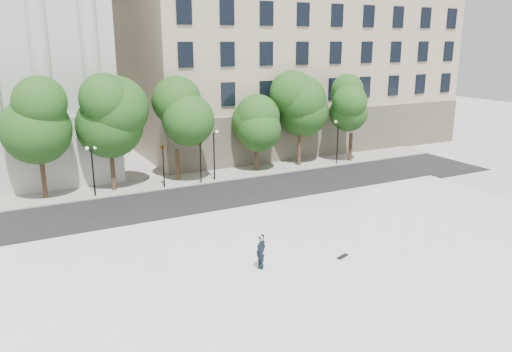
% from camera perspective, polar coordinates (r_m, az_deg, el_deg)
% --- Properties ---
extents(ground, '(160.00, 160.00, 0.00)m').
position_cam_1_polar(ground, '(23.10, 6.00, -15.87)').
color(ground, beige).
rests_on(ground, ground).
extents(plaza, '(44.00, 22.00, 0.45)m').
position_cam_1_polar(plaza, '(25.21, 2.18, -12.37)').
color(plaza, white).
rests_on(plaza, ground).
extents(street, '(60.00, 8.00, 0.02)m').
position_cam_1_polar(street, '(38.03, -9.09, -3.19)').
color(street, black).
rests_on(street, ground).
extents(far_sidewalk, '(60.00, 4.00, 0.12)m').
position_cam_1_polar(far_sidewalk, '(43.52, -11.63, -0.88)').
color(far_sidewalk, '#AFACA2').
rests_on(far_sidewalk, ground).
extents(building_east, '(36.00, 26.15, 23.00)m').
position_cam_1_polar(building_east, '(63.45, 1.93, 14.54)').
color(building_east, tan).
rests_on(building_east, ground).
extents(traffic_light_west, '(0.90, 1.68, 4.17)m').
position_cam_1_polar(traffic_light_west, '(41.20, -10.64, 3.43)').
color(traffic_light_west, black).
rests_on(traffic_light_west, ground).
extents(traffic_light_east, '(0.72, 1.61, 4.13)m').
position_cam_1_polar(traffic_light_east, '(42.23, -6.42, 3.83)').
color(traffic_light_east, black).
rests_on(traffic_light_east, ground).
extents(person_lying, '(1.51, 1.93, 0.50)m').
position_cam_1_polar(person_lying, '(26.25, 0.55, -10.03)').
color(person_lying, black).
rests_on(person_lying, plaza).
extents(skateboard, '(0.83, 0.46, 0.08)m').
position_cam_1_polar(skateboard, '(28.01, 9.86, -9.05)').
color(skateboard, black).
rests_on(skateboard, plaza).
extents(street_trees, '(43.49, 5.08, 8.02)m').
position_cam_1_polar(street_trees, '(42.40, -10.34, 6.22)').
color(street_trees, '#382619').
rests_on(street_trees, ground).
extents(lamp_posts, '(36.27, 0.28, 4.50)m').
position_cam_1_polar(lamp_posts, '(41.59, -10.84, 2.61)').
color(lamp_posts, black).
rests_on(lamp_posts, ground).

